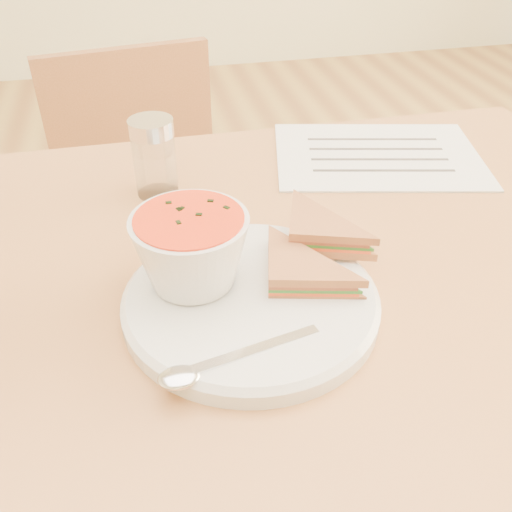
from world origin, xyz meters
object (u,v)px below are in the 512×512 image
object	(u,v)px
condiment_shaker	(154,158)
dining_table	(277,453)
chair_far	(161,254)
soup_bowl	(192,253)
plate	(251,302)

from	to	relation	value
condiment_shaker	dining_table	bearing A→B (deg)	-54.64
dining_table	chair_far	world-z (taller)	chair_far
soup_bowl	condiment_shaker	size ratio (longest dim) A/B	1.11
dining_table	condiment_shaker	distance (m)	0.48
dining_table	soup_bowl	xyz separation A→B (m)	(-0.11, -0.05, 0.43)
plate	soup_bowl	bearing A→B (deg)	150.10
chair_far	condiment_shaker	world-z (taller)	condiment_shaker
chair_far	soup_bowl	world-z (taller)	soup_bowl
plate	soup_bowl	size ratio (longest dim) A/B	2.23
chair_far	plate	bearing A→B (deg)	87.17
soup_bowl	condiment_shaker	xyz separation A→B (m)	(-0.02, 0.23, -0.00)
dining_table	chair_far	distance (m)	0.54
chair_far	plate	distance (m)	0.71
condiment_shaker	chair_far	bearing A→B (deg)	89.70
chair_far	condiment_shaker	distance (m)	0.53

